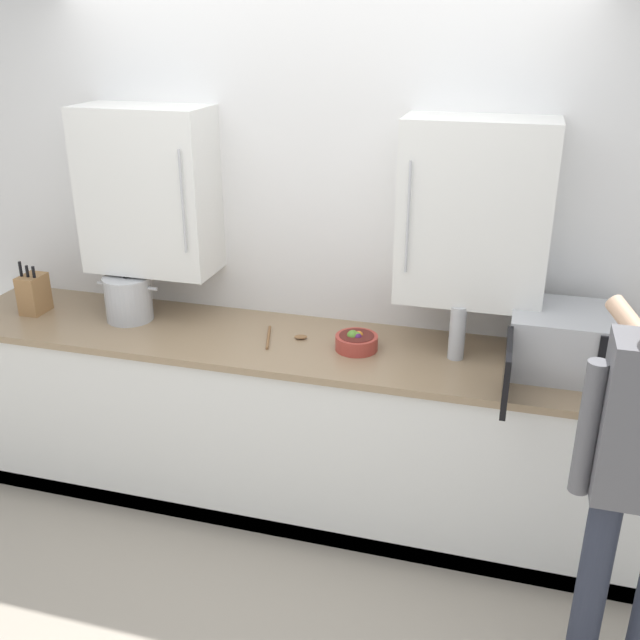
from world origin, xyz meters
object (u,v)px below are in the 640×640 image
(stock_pot, at_px, (129,298))
(thermos_flask, at_px, (457,332))
(fruit_bowl, at_px, (356,341))
(wooden_spoon, at_px, (284,337))
(knife_block, at_px, (34,294))
(microwave_oven, at_px, (561,341))

(stock_pot, relative_size, thermos_flask, 1.32)
(fruit_bowl, height_order, wooden_spoon, fruit_bowl)
(wooden_spoon, xyz_separation_m, knife_block, (-1.38, -0.03, 0.10))
(microwave_oven, xyz_separation_m, wooden_spoon, (-1.28, -0.02, -0.13))
(fruit_bowl, xyz_separation_m, wooden_spoon, (-0.37, 0.02, -0.03))
(stock_pot, bearing_deg, microwave_oven, -0.07)
(thermos_flask, height_order, knife_block, knife_block)
(stock_pot, bearing_deg, thermos_flask, -0.26)
(microwave_oven, distance_m, wooden_spoon, 1.29)
(microwave_oven, height_order, knife_block, knife_block)
(microwave_oven, relative_size, wooden_spoon, 3.05)
(wooden_spoon, bearing_deg, fruit_bowl, -2.99)
(stock_pot, relative_size, fruit_bowl, 1.68)
(microwave_oven, height_order, fruit_bowl, microwave_oven)
(stock_pot, bearing_deg, fruit_bowl, -1.91)
(thermos_flask, distance_m, wooden_spoon, 0.84)
(stock_pot, xyz_separation_m, fruit_bowl, (1.22, -0.04, -0.07))
(thermos_flask, relative_size, wooden_spoon, 1.03)
(fruit_bowl, height_order, thermos_flask, thermos_flask)
(thermos_flask, xyz_separation_m, knife_block, (-2.21, -0.04, -0.02))
(microwave_oven, bearing_deg, knife_block, -179.01)
(thermos_flask, bearing_deg, wooden_spoon, -179.04)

